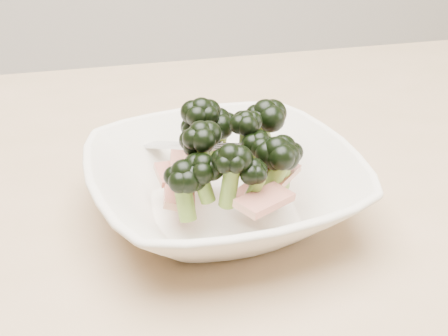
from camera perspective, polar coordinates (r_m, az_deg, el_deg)
The scene contains 2 objects.
dining_table at distance 0.67m, azimuth -7.82°, elevation -10.31°, with size 1.20×0.80×0.75m.
broccoli_dish at distance 0.57m, azimuth 0.12°, elevation -1.12°, with size 0.27×0.27×0.11m.
Camera 1 is at (-0.03, -0.52, 1.07)m, focal length 50.00 mm.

